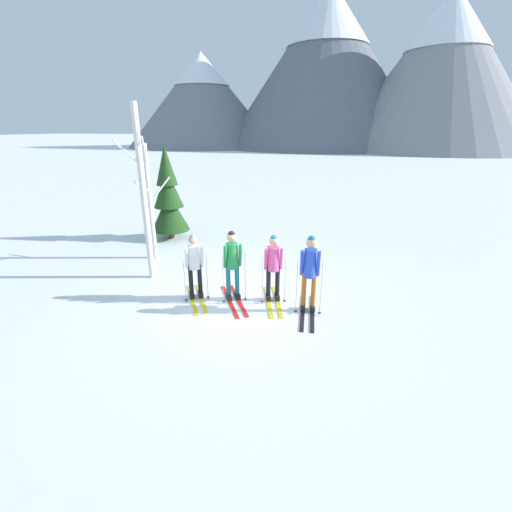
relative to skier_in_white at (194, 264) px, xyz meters
name	(u,v)px	position (x,y,z in m)	size (l,w,h in m)	color
ground_plane	(245,301)	(1.22, 0.15, -0.90)	(400.00, 400.00, 0.00)	white
skier_in_white	(194,264)	(0.00, 0.00, 0.00)	(1.15, 1.56, 1.65)	yellow
skier_in_green	(232,263)	(0.92, 0.17, 0.07)	(1.21, 1.65, 1.76)	red
skier_in_pink	(273,264)	(1.86, 0.43, 0.04)	(0.86, 1.67, 1.67)	yellow
skier_in_blue	(310,269)	(2.77, 0.14, 0.14)	(0.61, 1.73, 1.82)	black
pine_tree_near	(168,197)	(-3.11, 4.32, 0.68)	(1.43, 1.43, 3.44)	#51381E
birch_tree_tall	(143,195)	(-1.77, 0.81, 1.46)	(0.79, 0.62, 4.62)	silver
birch_tree_slender	(150,201)	(-2.53, 2.23, 0.98)	(0.58, 1.19, 3.81)	silver
mountain_ridge_distant	(380,77)	(5.16, 69.65, 11.93)	(103.48, 42.92, 29.55)	slate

